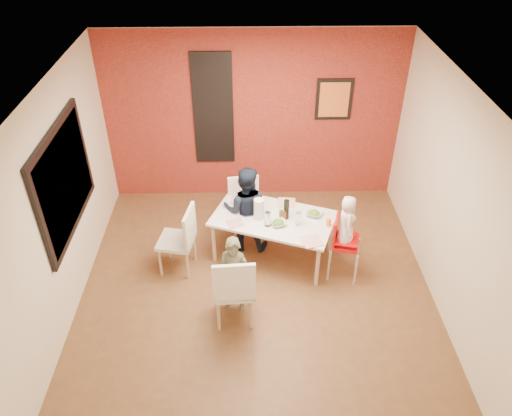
{
  "coord_description": "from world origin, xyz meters",
  "views": [
    {
      "loc": [
        -0.11,
        -4.72,
        4.64
      ],
      "look_at": [
        0.0,
        0.3,
        1.05
      ],
      "focal_mm": 35.0,
      "sensor_mm": 36.0,
      "label": 1
    }
  ],
  "objects_px": {
    "child_far": "(246,209)",
    "wine_bottle": "(286,210)",
    "child_near": "(234,275)",
    "high_chair": "(342,241)",
    "toddler": "(347,221)",
    "chair_left": "(182,237)",
    "chair_far": "(245,206)",
    "dining_table": "(273,221)",
    "chair_near": "(234,287)",
    "paper_towel_roll": "(259,209)"
  },
  "relations": [
    {
      "from": "child_near",
      "to": "wine_bottle",
      "type": "distance_m",
      "value": 1.2
    },
    {
      "from": "chair_left",
      "to": "child_near",
      "type": "xyz_separation_m",
      "value": [
        0.69,
        -0.73,
        -0.01
      ]
    },
    {
      "from": "toddler",
      "to": "chair_far",
      "type": "bearing_deg",
      "value": 57.15
    },
    {
      "from": "chair_near",
      "to": "child_near",
      "type": "height_order",
      "value": "child_near"
    },
    {
      "from": "child_far",
      "to": "wine_bottle",
      "type": "xyz_separation_m",
      "value": [
        0.54,
        -0.25,
        0.16
      ]
    },
    {
      "from": "chair_far",
      "to": "child_far",
      "type": "bearing_deg",
      "value": -95.75
    },
    {
      "from": "dining_table",
      "to": "chair_left",
      "type": "xyz_separation_m",
      "value": [
        -1.2,
        -0.24,
        -0.06
      ]
    },
    {
      "from": "wine_bottle",
      "to": "chair_left",
      "type": "bearing_deg",
      "value": -170.78
    },
    {
      "from": "high_chair",
      "to": "wine_bottle",
      "type": "distance_m",
      "value": 0.84
    },
    {
      "from": "dining_table",
      "to": "wine_bottle",
      "type": "height_order",
      "value": "wine_bottle"
    },
    {
      "from": "chair_left",
      "to": "toddler",
      "type": "height_order",
      "value": "toddler"
    },
    {
      "from": "child_far",
      "to": "chair_far",
      "type": "bearing_deg",
      "value": -80.21
    },
    {
      "from": "chair_far",
      "to": "child_far",
      "type": "height_order",
      "value": "child_far"
    },
    {
      "from": "paper_towel_roll",
      "to": "chair_near",
      "type": "bearing_deg",
      "value": -104.6
    },
    {
      "from": "chair_near",
      "to": "child_near",
      "type": "relative_size",
      "value": 0.97
    },
    {
      "from": "chair_near",
      "to": "paper_towel_roll",
      "type": "bearing_deg",
      "value": -108.32
    },
    {
      "from": "child_far",
      "to": "paper_towel_roll",
      "type": "height_order",
      "value": "child_far"
    },
    {
      "from": "toddler",
      "to": "high_chair",
      "type": "bearing_deg",
      "value": 64.51
    },
    {
      "from": "child_near",
      "to": "child_far",
      "type": "bearing_deg",
      "value": 94.96
    },
    {
      "from": "high_chair",
      "to": "paper_towel_roll",
      "type": "distance_m",
      "value": 1.16
    },
    {
      "from": "high_chair",
      "to": "wine_bottle",
      "type": "xyz_separation_m",
      "value": [
        -0.71,
        0.36,
        0.26
      ]
    },
    {
      "from": "dining_table",
      "to": "chair_near",
      "type": "height_order",
      "value": "chair_near"
    },
    {
      "from": "chair_left",
      "to": "child_near",
      "type": "relative_size",
      "value": 0.92
    },
    {
      "from": "child_near",
      "to": "wine_bottle",
      "type": "height_order",
      "value": "child_near"
    },
    {
      "from": "high_chair",
      "to": "paper_towel_roll",
      "type": "height_order",
      "value": "paper_towel_roll"
    },
    {
      "from": "chair_left",
      "to": "high_chair",
      "type": "height_order",
      "value": "chair_left"
    },
    {
      "from": "toddler",
      "to": "child_near",
      "type": "bearing_deg",
      "value": 113.31
    },
    {
      "from": "chair_far",
      "to": "paper_towel_roll",
      "type": "distance_m",
      "value": 0.59
    },
    {
      "from": "dining_table",
      "to": "chair_far",
      "type": "relative_size",
      "value": 1.9
    },
    {
      "from": "chair_far",
      "to": "chair_near",
      "type": "bearing_deg",
      "value": -103.1
    },
    {
      "from": "chair_far",
      "to": "chair_left",
      "type": "bearing_deg",
      "value": -147.91
    },
    {
      "from": "high_chair",
      "to": "wine_bottle",
      "type": "bearing_deg",
      "value": 77.5
    },
    {
      "from": "chair_near",
      "to": "toddler",
      "type": "xyz_separation_m",
      "value": [
        1.41,
        0.83,
        0.31
      ]
    },
    {
      "from": "high_chair",
      "to": "toddler",
      "type": "bearing_deg",
      "value": -102.24
    },
    {
      "from": "chair_left",
      "to": "wine_bottle",
      "type": "relative_size",
      "value": 3.44
    },
    {
      "from": "chair_near",
      "to": "chair_far",
      "type": "distance_m",
      "value": 1.7
    },
    {
      "from": "chair_left",
      "to": "child_far",
      "type": "xyz_separation_m",
      "value": [
        0.84,
        0.47,
        0.1
      ]
    },
    {
      "from": "chair_left",
      "to": "child_near",
      "type": "height_order",
      "value": "child_near"
    },
    {
      "from": "chair_near",
      "to": "chair_left",
      "type": "xyz_separation_m",
      "value": [
        -0.7,
        0.98,
        -0.03
      ]
    },
    {
      "from": "chair_left",
      "to": "toddler",
      "type": "bearing_deg",
      "value": 96.68
    },
    {
      "from": "high_chair",
      "to": "child_near",
      "type": "height_order",
      "value": "child_near"
    },
    {
      "from": "chair_near",
      "to": "child_near",
      "type": "distance_m",
      "value": 0.26
    },
    {
      "from": "child_far",
      "to": "toddler",
      "type": "distance_m",
      "value": 1.43
    },
    {
      "from": "wine_bottle",
      "to": "paper_towel_roll",
      "type": "height_order",
      "value": "paper_towel_roll"
    },
    {
      "from": "child_far",
      "to": "wine_bottle",
      "type": "height_order",
      "value": "child_far"
    },
    {
      "from": "child_near",
      "to": "chair_left",
      "type": "bearing_deg",
      "value": 145.45
    },
    {
      "from": "paper_towel_roll",
      "to": "chair_far",
      "type": "bearing_deg",
      "value": 111.26
    },
    {
      "from": "paper_towel_roll",
      "to": "dining_table",
      "type": "bearing_deg",
      "value": 3.99
    },
    {
      "from": "dining_table",
      "to": "toddler",
      "type": "relative_size",
      "value": 2.56
    },
    {
      "from": "paper_towel_roll",
      "to": "chair_left",
      "type": "bearing_deg",
      "value": -167.14
    }
  ]
}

